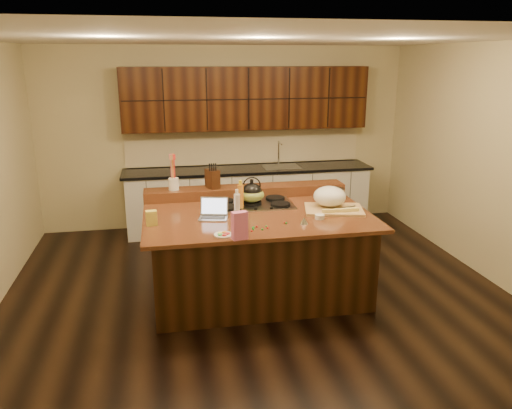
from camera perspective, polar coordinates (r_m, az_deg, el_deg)
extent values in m
cube|color=black|center=(5.69, 0.10, -9.90)|extent=(5.50, 5.00, 0.01)
cube|color=silver|center=(5.10, 0.11, 18.53)|extent=(5.50, 5.00, 0.01)
cube|color=#C1B587|center=(7.66, -3.53, 7.61)|extent=(5.50, 0.01, 2.70)
cube|color=#C1B587|center=(2.93, 9.66, -7.28)|extent=(5.50, 0.01, 2.70)
cube|color=#C1B587|center=(6.35, 25.37, 4.24)|extent=(0.01, 5.00, 2.70)
cube|color=black|center=(5.50, 0.10, -5.75)|extent=(2.22, 1.42, 0.88)
cube|color=black|center=(5.35, 0.10, -1.18)|extent=(2.40, 1.60, 0.04)
cube|color=black|center=(5.99, -1.19, 1.54)|extent=(2.40, 0.30, 0.12)
cube|color=gray|center=(5.62, -0.49, -0.03)|extent=(0.92, 0.52, 0.02)
cylinder|color=black|center=(5.70, -3.69, 0.39)|extent=(0.22, 0.22, 0.03)
cylinder|color=black|center=(5.80, 2.19, 0.70)|extent=(0.22, 0.22, 0.03)
cylinder|color=black|center=(5.45, -3.34, -0.35)|extent=(0.22, 0.22, 0.03)
cylinder|color=black|center=(5.56, 2.80, -0.01)|extent=(0.22, 0.22, 0.03)
cylinder|color=black|center=(5.62, -0.49, 0.19)|extent=(0.22, 0.22, 0.03)
cube|color=silver|center=(7.57, -0.83, 0.57)|extent=(3.60, 0.62, 0.90)
cube|color=black|center=(7.46, -0.84, 4.04)|extent=(3.70, 0.66, 0.04)
cube|color=gray|center=(7.56, 2.90, 4.30)|extent=(0.55, 0.42, 0.01)
cylinder|color=gray|center=(7.69, 2.60, 5.93)|extent=(0.02, 0.02, 0.36)
cube|color=black|center=(7.46, -1.09, 12.04)|extent=(3.60, 0.34, 0.90)
cube|color=#C1B587|center=(7.71, -1.26, 6.56)|extent=(3.60, 0.03, 0.50)
ellipsoid|color=black|center=(5.58, -0.49, 1.40)|extent=(0.30, 0.30, 0.21)
ellipsoid|color=olive|center=(5.59, -0.49, 1.12)|extent=(0.29, 0.29, 0.15)
cube|color=#B7B7BC|center=(5.17, -4.91, -1.56)|extent=(0.33, 0.26, 0.01)
cube|color=black|center=(5.17, -4.91, -1.47)|extent=(0.27, 0.17, 0.00)
cube|color=#B7B7BC|center=(5.23, -4.79, -0.16)|extent=(0.30, 0.13, 0.19)
cube|color=silver|center=(5.23, -4.80, -0.17)|extent=(0.27, 0.11, 0.16)
cylinder|color=orange|center=(5.46, -1.79, 0.87)|extent=(0.08, 0.08, 0.27)
cylinder|color=silver|center=(5.17, -2.19, -0.13)|extent=(0.08, 0.08, 0.25)
cube|color=tan|center=(5.48, 8.88, -0.56)|extent=(0.70, 0.58, 0.03)
ellipsoid|color=white|center=(5.52, 8.41, 0.93)|extent=(0.36, 0.36, 0.22)
cube|color=#EDD872|center=(5.31, 8.29, -0.75)|extent=(0.13, 0.04, 0.04)
cube|color=#EDD872|center=(5.35, 9.64, -0.66)|extent=(0.13, 0.04, 0.04)
cube|color=#EDD872|center=(5.40, 10.98, -0.58)|extent=(0.13, 0.04, 0.04)
cylinder|color=gray|center=(5.51, 10.29, -0.34)|extent=(0.24, 0.10, 0.01)
cylinder|color=white|center=(5.18, 7.29, -1.40)|extent=(0.11, 0.11, 0.04)
cylinder|color=white|center=(5.67, 8.47, 0.10)|extent=(0.11, 0.11, 0.04)
cylinder|color=white|center=(5.82, 8.19, 0.56)|extent=(0.11, 0.11, 0.04)
cylinder|color=#996B3F|center=(5.99, 8.92, 1.21)|extent=(0.30, 0.30, 0.09)
cone|color=silver|center=(5.00, 5.51, -1.85)|extent=(0.10, 0.10, 0.07)
cube|color=pink|center=(4.54, -1.89, -2.42)|extent=(0.15, 0.10, 0.26)
cylinder|color=white|center=(4.68, -3.74, -3.47)|extent=(0.23, 0.23, 0.01)
cube|color=#D7C94B|center=(5.04, -11.86, -1.52)|extent=(0.12, 0.09, 0.15)
cylinder|color=white|center=(5.88, -9.39, 2.34)|extent=(0.15, 0.15, 0.14)
cube|color=black|center=(5.89, -5.00, 2.94)|extent=(0.17, 0.21, 0.22)
ellipsoid|color=red|center=(4.76, -0.49, -3.04)|extent=(0.02, 0.02, 0.02)
ellipsoid|color=#198C26|center=(4.87, -0.28, -2.61)|extent=(0.02, 0.02, 0.02)
ellipsoid|color=red|center=(4.85, 1.31, -2.68)|extent=(0.02, 0.02, 0.02)
ellipsoid|color=#198C26|center=(4.84, -0.37, -2.70)|extent=(0.02, 0.02, 0.02)
ellipsoid|color=red|center=(4.86, -1.94, -2.66)|extent=(0.02, 0.02, 0.02)
ellipsoid|color=#198C26|center=(4.81, 0.72, -2.86)|extent=(0.02, 0.02, 0.02)
ellipsoid|color=red|center=(4.88, 0.09, -2.54)|extent=(0.02, 0.02, 0.02)
ellipsoid|color=#198C26|center=(4.89, 1.19, -2.52)|extent=(0.02, 0.02, 0.02)
ellipsoid|color=red|center=(4.92, -1.55, -2.41)|extent=(0.02, 0.02, 0.02)
ellipsoid|color=#198C26|center=(5.00, 3.47, -2.12)|extent=(0.02, 0.02, 0.02)
ellipsoid|color=red|center=(5.01, 3.33, -2.08)|extent=(0.02, 0.02, 0.02)
ellipsoid|color=#198C26|center=(4.81, -0.30, -2.85)|extent=(0.02, 0.02, 0.02)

